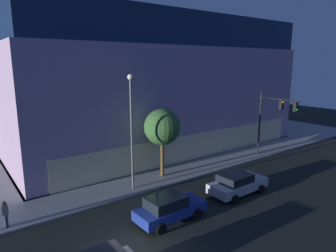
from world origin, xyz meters
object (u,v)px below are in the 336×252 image
(pedestrian_waiting, at_px, (5,212))
(car_blue, at_px, (169,208))
(traffic_light_far_corner, at_px, (273,114))
(sidewalk_tree, at_px, (162,127))
(car_silver, at_px, (237,183))
(modern_building, at_px, (137,83))
(street_lamp_sidewalk, at_px, (131,120))

(pedestrian_waiting, relative_size, car_blue, 0.36)
(traffic_light_far_corner, height_order, sidewalk_tree, traffic_light_far_corner)
(traffic_light_far_corner, height_order, car_silver, traffic_light_far_corner)
(modern_building, xyz_separation_m, car_blue, (-9.54, -19.69, -6.38))
(modern_building, bearing_deg, car_silver, -98.80)
(car_blue, bearing_deg, street_lamp_sidewalk, 84.50)
(sidewalk_tree, xyz_separation_m, pedestrian_waiting, (-12.31, -1.30, -3.32))
(street_lamp_sidewalk, distance_m, car_silver, 9.31)
(street_lamp_sidewalk, xyz_separation_m, car_blue, (-0.52, -5.42, -4.75))
(sidewalk_tree, bearing_deg, street_lamp_sidewalk, -166.70)
(pedestrian_waiting, distance_m, car_blue, 9.75)
(modern_building, height_order, street_lamp_sidewalk, modern_building)
(modern_building, height_order, traffic_light_far_corner, modern_building)
(modern_building, relative_size, traffic_light_far_corner, 4.92)
(traffic_light_far_corner, relative_size, car_silver, 1.39)
(traffic_light_far_corner, xyz_separation_m, pedestrian_waiting, (-24.20, 1.23, -3.66))
(traffic_light_far_corner, bearing_deg, car_blue, -166.84)
(pedestrian_waiting, bearing_deg, sidewalk_tree, 6.02)
(modern_building, bearing_deg, pedestrian_waiting, -140.54)
(sidewalk_tree, distance_m, pedestrian_waiting, 12.82)
(traffic_light_far_corner, distance_m, car_blue, 16.69)
(traffic_light_far_corner, bearing_deg, pedestrian_waiting, 177.08)
(sidewalk_tree, xyz_separation_m, car_blue, (-3.90, -6.22, -3.60))
(car_blue, bearing_deg, car_silver, 1.01)
(pedestrian_waiting, xyz_separation_m, car_silver, (14.91, -4.81, -0.30))
(car_blue, height_order, car_silver, car_blue)
(modern_building, xyz_separation_m, sidewalk_tree, (-5.63, -13.47, -2.79))
(traffic_light_far_corner, bearing_deg, modern_building, 111.35)
(modern_building, bearing_deg, traffic_light_far_corner, -68.65)
(street_lamp_sidewalk, height_order, sidewalk_tree, street_lamp_sidewalk)
(sidewalk_tree, height_order, car_silver, sidewalk_tree)
(traffic_light_far_corner, xyz_separation_m, car_silver, (-9.28, -3.58, -3.96))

